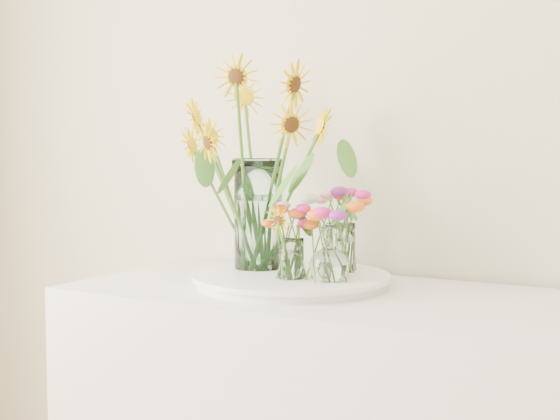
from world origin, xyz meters
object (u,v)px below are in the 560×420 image
object	(u,v)px
small_vase_a	(291,259)
mason_jar	(258,214)
small_vase_b	(330,254)
small_vase_c	(341,248)
tray	(291,281)

from	to	relation	value
small_vase_a	mason_jar	bearing A→B (deg)	146.21
mason_jar	small_vase_b	xyz separation A→B (m)	(0.25, -0.09, -0.08)
small_vase_c	tray	bearing A→B (deg)	-133.78
mason_jar	small_vase_a	size ratio (longest dim) A/B	2.84
tray	small_vase_b	world-z (taller)	small_vase_b
small_vase_a	small_vase_b	xyz separation A→B (m)	(0.09, 0.02, 0.02)
small_vase_a	small_vase_c	world-z (taller)	small_vase_c
mason_jar	small_vase_b	bearing A→B (deg)	-19.38
tray	small_vase_c	xyz separation A→B (m)	(0.09, 0.10, 0.08)
tray	mason_jar	size ratio (longest dim) A/B	1.60
tray	mason_jar	distance (m)	0.20
small_vase_a	tray	bearing A→B (deg)	118.52
tray	mason_jar	xyz separation A→B (m)	(-0.12, 0.04, 0.16)
mason_jar	small_vase_c	xyz separation A→B (m)	(0.21, 0.06, -0.08)
tray	small_vase_c	size ratio (longest dim) A/B	3.62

